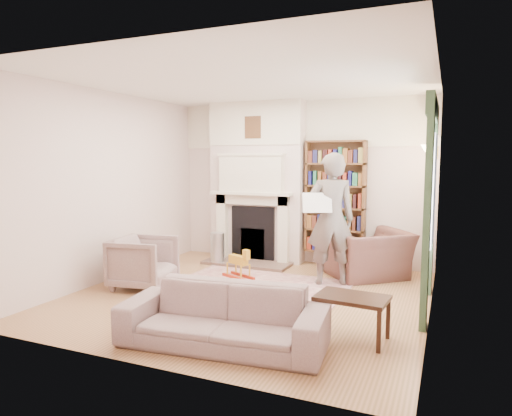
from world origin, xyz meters
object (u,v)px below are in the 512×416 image
at_px(bookcase, 335,197).
at_px(armchair_reading, 369,254).
at_px(rocking_horse, 238,263).
at_px(paraffin_heater, 217,249).
at_px(man_reading, 331,219).
at_px(coffee_table, 352,318).
at_px(sofa, 223,316).
at_px(armchair_left, 144,262).

distance_m(bookcase, armchair_reading, 1.19).
relative_size(bookcase, armchair_reading, 1.66).
bearing_deg(rocking_horse, paraffin_heater, 160.40).
distance_m(man_reading, paraffin_heater, 2.25).
xyz_separation_m(bookcase, coffee_table, (0.90, -3.06, -0.95)).
relative_size(sofa, rocking_horse, 3.74).
relative_size(sofa, coffee_table, 2.86).
relative_size(armchair_reading, coffee_table, 1.59).
xyz_separation_m(paraffin_heater, rocking_horse, (0.73, -0.71, -0.04)).
height_order(man_reading, rocking_horse, man_reading).
relative_size(paraffin_heater, rocking_horse, 1.03).
height_order(coffee_table, paraffin_heater, paraffin_heater).
bearing_deg(sofa, bookcase, 80.79).
height_order(sofa, coffee_table, sofa).
relative_size(armchair_reading, sofa, 0.56).
bearing_deg(rocking_horse, bookcase, 74.98).
height_order(paraffin_heater, rocking_horse, paraffin_heater).
xyz_separation_m(sofa, coffee_table, (1.12, 0.64, -0.07)).
relative_size(armchair_left, rocking_horse, 1.48).
xyz_separation_m(armchair_left, paraffin_heater, (0.30, 1.66, -0.09)).
xyz_separation_m(bookcase, armchair_reading, (0.66, -0.56, -0.81)).
height_order(armchair_left, rocking_horse, armchair_left).
xyz_separation_m(armchair_reading, paraffin_heater, (-2.54, -0.12, -0.09)).
relative_size(bookcase, coffee_table, 2.64).
bearing_deg(paraffin_heater, man_reading, -12.92).
distance_m(bookcase, rocking_horse, 2.03).
height_order(bookcase, man_reading, bookcase).
height_order(armchair_reading, rocking_horse, armchair_reading).
xyz_separation_m(man_reading, paraffin_heater, (-2.09, 0.48, -0.68)).
relative_size(armchair_left, coffee_table, 1.13).
relative_size(bookcase, man_reading, 0.97).
relative_size(bookcase, paraffin_heater, 3.36).
bearing_deg(rocking_horse, armchair_reading, 49.22).
distance_m(armchair_reading, rocking_horse, 1.99).
distance_m(paraffin_heater, rocking_horse, 1.02).
bearing_deg(rocking_horse, man_reading, 34.19).
height_order(armchair_reading, man_reading, man_reading).
bearing_deg(coffee_table, rocking_horse, 146.25).
distance_m(armchair_left, rocking_horse, 1.41).
distance_m(bookcase, armchair_left, 3.30).
relative_size(bookcase, rocking_horse, 3.46).
height_order(coffee_table, rocking_horse, rocking_horse).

